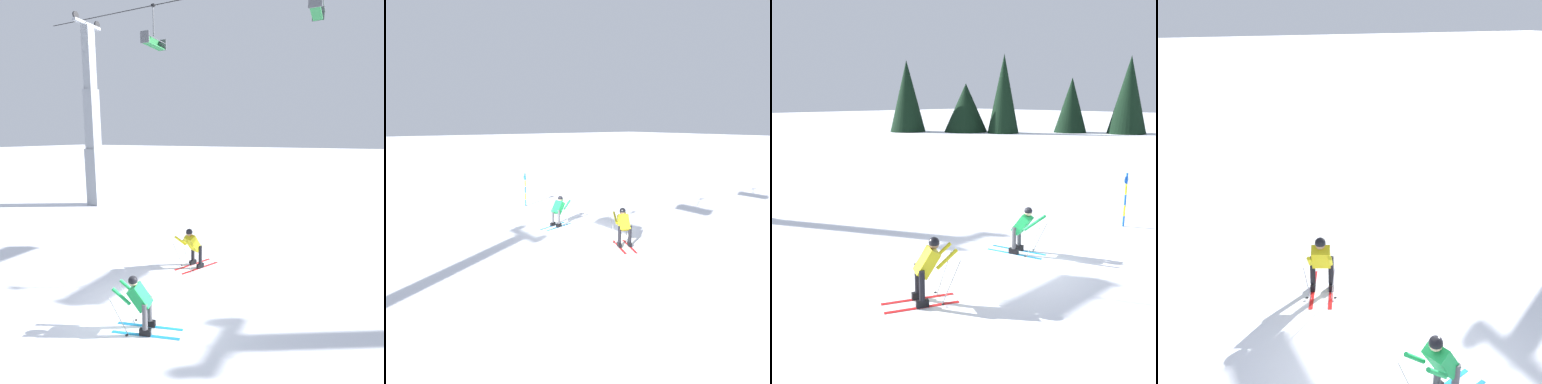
{
  "view_description": "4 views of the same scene",
  "coord_description": "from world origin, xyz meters",
  "views": [
    {
      "loc": [
        4.61,
        -6.76,
        4.78
      ],
      "look_at": [
        -0.07,
        3.04,
        2.85
      ],
      "focal_mm": 29.53,
      "sensor_mm": 36.0,
      "label": 1
    },
    {
      "loc": [
        10.04,
        13.8,
        4.88
      ],
      "look_at": [
        0.86,
        1.39,
        2.03
      ],
      "focal_mm": 35.43,
      "sensor_mm": 36.0,
      "label": 2
    },
    {
      "loc": [
        -7.08,
        8.9,
        4.49
      ],
      "look_at": [
        1.14,
        0.8,
        1.99
      ],
      "focal_mm": 40.55,
      "sensor_mm": 36.0,
      "label": 3
    },
    {
      "loc": [
        -3.73,
        -6.08,
        6.18
      ],
      "look_at": [
        -0.22,
        1.35,
        3.15
      ],
      "focal_mm": 45.81,
      "sensor_mm": 36.0,
      "label": 4
    }
  ],
  "objects": [
    {
      "name": "skier_carving_main",
      "position": [
        0.37,
        -0.85,
        0.82
      ],
      "size": [
        1.79,
        1.0,
        1.57
      ],
      "color": "#198CCC",
      "rests_on": "ground_plane"
    },
    {
      "name": "trail_marker_pole",
      "position": [
        -0.48,
        -5.62,
        1.05
      ],
      "size": [
        0.07,
        0.28,
        1.94
      ],
      "color": "blue",
      "rests_on": "ground_plane"
    },
    {
      "name": "tree_line_ridge",
      "position": [
        30.02,
        -36.35,
        4.3
      ],
      "size": [
        27.44,
        22.74,
        10.0
      ],
      "color": "black",
      "rests_on": "ground_plane"
    },
    {
      "name": "ground_plane",
      "position": [
        0.0,
        0.0,
        0.0
      ],
      "size": [
        260.0,
        260.0,
        0.0
      ],
      "primitive_type": "plane",
      "color": "white"
    },
    {
      "name": "skier_distant_uphill",
      "position": [
        -0.1,
        3.15,
        0.88
      ],
      "size": [
        1.28,
        1.79,
        1.66
      ],
      "color": "red",
      "rests_on": "ground_plane"
    }
  ]
}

